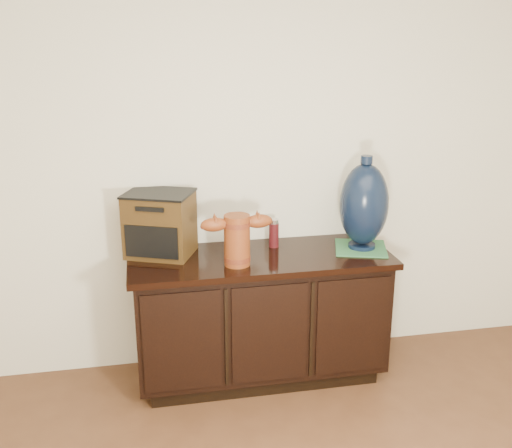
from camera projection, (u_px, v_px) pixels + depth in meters
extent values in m
plane|color=#EBE6CB|center=(251.00, 150.00, 3.42)|extent=(4.50, 0.00, 4.50)
cube|color=black|center=(260.00, 368.00, 3.55)|extent=(1.29, 0.45, 0.08)
cube|color=black|center=(260.00, 313.00, 3.44)|extent=(1.40, 0.50, 0.64)
cube|color=black|center=(260.00, 258.00, 3.34)|extent=(1.46, 0.56, 0.03)
cube|color=black|center=(182.00, 342.00, 3.12)|extent=(0.41, 0.01, 0.56)
cube|color=black|center=(270.00, 334.00, 3.20)|extent=(0.41, 0.01, 0.56)
cube|color=black|center=(353.00, 326.00, 3.29)|extent=(0.41, 0.01, 0.56)
cylinder|color=brown|center=(237.00, 240.00, 3.16)|extent=(0.15, 0.15, 0.28)
cylinder|color=#3E130C|center=(237.00, 258.00, 3.19)|extent=(0.15, 0.15, 0.03)
cylinder|color=#3E130C|center=(237.00, 224.00, 3.13)|extent=(0.15, 0.15, 0.03)
ellipsoid|color=brown|center=(214.00, 225.00, 3.10)|extent=(0.15, 0.08, 0.07)
ellipsoid|color=brown|center=(259.00, 221.00, 3.16)|extent=(0.15, 0.08, 0.07)
cube|color=#3D280F|center=(160.00, 225.00, 3.30)|extent=(0.42, 0.39, 0.34)
cube|color=black|center=(151.00, 242.00, 3.19)|extent=(0.28, 0.12, 0.18)
cube|color=black|center=(158.00, 193.00, 3.25)|extent=(0.44, 0.40, 0.01)
cube|color=#2F6A3D|center=(361.00, 248.00, 3.43)|extent=(0.36, 0.36, 0.01)
cylinder|color=black|center=(362.00, 245.00, 3.43)|extent=(0.15, 0.15, 0.02)
ellipsoid|color=black|center=(364.00, 204.00, 3.35)|extent=(0.34, 0.34, 0.47)
cylinder|color=black|center=(367.00, 160.00, 3.28)|extent=(0.07, 0.07, 0.04)
cylinder|color=maroon|center=(274.00, 235.00, 3.45)|extent=(0.06, 0.06, 0.14)
cylinder|color=silver|center=(274.00, 221.00, 3.42)|extent=(0.05, 0.05, 0.02)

